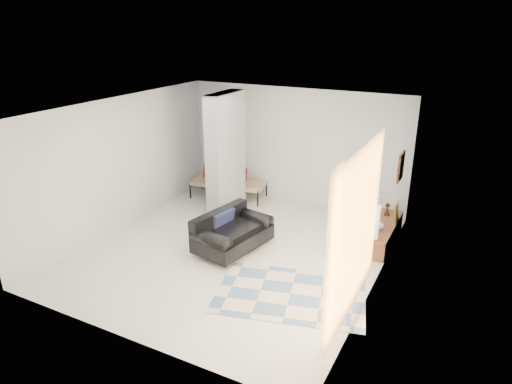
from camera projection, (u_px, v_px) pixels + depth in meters
The scene contains 17 objects.
floor at pixel (234, 250), 8.99m from camera, with size 6.00×6.00×0.00m, color white.
ceiling at pixel (231, 109), 8.00m from camera, with size 6.00×6.00×0.00m, color white.
wall_back at pixel (295, 146), 10.99m from camera, with size 6.00×6.00×0.00m, color silver.
wall_front at pixel (118, 252), 6.00m from camera, with size 6.00×6.00×0.00m, color silver.
wall_left at pixel (120, 164), 9.67m from camera, with size 6.00×6.00×0.00m, color silver.
wall_right at pixel (381, 210), 7.31m from camera, with size 6.00×6.00×0.00m, color silver.
partition_column at pixel (226, 155), 10.29m from camera, with size 0.35×1.20×2.80m, color #9B9FA2.
hallway_door at pixel (220, 151), 11.99m from camera, with size 0.85×0.06×2.04m, color white.
curtain at pixel (356, 234), 6.37m from camera, with size 2.55×2.55×0.00m, color #FFAA43.
wall_art at pixel (401, 167), 8.65m from camera, with size 0.04×0.45×0.55m, color #3F2511.
media_console at pixel (383, 233), 9.25m from camera, with size 0.45×1.74×0.80m.
loveseat at pixel (231, 232), 8.93m from camera, with size 1.17×1.69×0.76m.
daybed at pixel (228, 182), 11.57m from camera, with size 1.93×1.06×0.77m.
area_rug at pixel (290, 294), 7.55m from camera, with size 2.43×1.62×0.01m, color beige.
cylinder_lamp at pixel (376, 222), 8.48m from camera, with size 0.12×0.12×0.67m, color white.
bronze_figurine at pixel (387, 209), 9.57m from camera, with size 0.13×0.13×0.26m, color black, non-canonical shape.
vase at pixel (379, 224), 8.93m from camera, with size 0.21×0.21×0.22m, color silver.
Camera 1 is at (4.06, -6.91, 4.25)m, focal length 32.00 mm.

